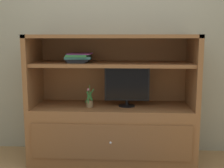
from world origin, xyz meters
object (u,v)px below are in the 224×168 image
Objects in this scene: media_console at (112,120)px; tv_monitor at (127,86)px; potted_plant at (90,102)px; magazine_stack at (79,58)px.

media_console is 3.67× the size of tv_monitor.
tv_monitor reaches higher than potted_plant.
magazine_stack is at bearing 150.18° from potted_plant.
potted_plant is (-0.24, -0.08, 0.21)m from media_console.
magazine_stack is at bearing -178.57° from media_console.
potted_plant is at bearing -171.58° from tv_monitor.
tv_monitor is at bearing -6.70° from media_console.
tv_monitor is 2.03× the size of potted_plant.
magazine_stack reaches higher than tv_monitor.
media_console is 7.45× the size of potted_plant.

